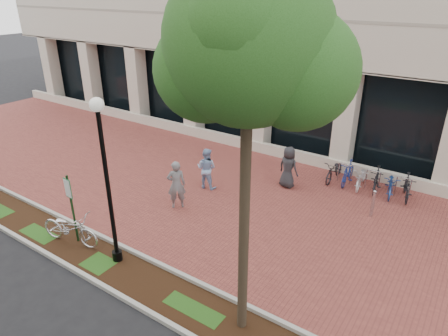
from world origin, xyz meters
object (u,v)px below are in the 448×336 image
Objects in this scene: pedestrian_right at (288,167)px; bike_rack_cluster at (368,178)px; locked_bicycle at (70,228)px; bollard at (373,203)px; lamppost at (107,176)px; street_tree at (251,54)px; pedestrian_mid at (206,168)px; pedestrian_left at (176,185)px; parking_sign at (71,200)px.

pedestrian_right is 0.48× the size of bike_rack_cluster.
locked_bicycle is 2.01× the size of bollard.
pedestrian_right is (2.01, 6.94, -1.86)m from lamppost.
street_tree is at bearing -97.66° from bike_rack_cluster.
pedestrian_mid reaches higher than bollard.
pedestrian_left is at bearing -140.01° from bike_rack_cluster.
street_tree is 7.88m from pedestrian_left.
pedestrian_mid is (1.16, 5.17, -0.64)m from parking_sign.
locked_bicycle is 0.59× the size of bike_rack_cluster.
parking_sign is 0.47× the size of lamppost.
parking_sign is at bearing 26.54° from pedestrian_left.
locked_bicycle is at bearing 71.64° from pedestrian_right.
pedestrian_mid is 0.98× the size of pedestrian_right.
pedestrian_mid is at bearing -166.75° from bollard.
locked_bicycle is 5.46m from pedestrian_mid.
lamppost is 2.87× the size of pedestrian_right.
pedestrian_left is at bearing 99.12° from lamppost.
lamppost is 0.61× the size of street_tree.
parking_sign reaches higher than locked_bicycle.
pedestrian_right is (-2.28, 6.97, -5.33)m from street_tree.
pedestrian_mid is at bearing -132.75° from pedestrian_left.
bollard is (7.12, 6.57, -0.94)m from parking_sign.
pedestrian_right is 3.42m from bollard.
pedestrian_right reaches higher than pedestrian_mid.
locked_bicycle is 3.74m from pedestrian_left.
street_tree reaches higher than bike_rack_cluster.
bollard is 0.29× the size of bike_rack_cluster.
locked_bicycle is at bearing 26.34° from pedestrian_left.
parking_sign is at bearing 71.57° from pedestrian_right.
bollard is at bearing 164.70° from pedestrian_left.
locked_bicycle is 8.10m from pedestrian_right.
locked_bicycle is (-0.06, -0.14, -0.92)m from parking_sign.
lamppost is 2.81m from locked_bicycle.
parking_sign is 2.23× the size of bollard.
pedestrian_mid is at bearing 82.28° from parking_sign.
street_tree is 4.70× the size of pedestrian_right.
pedestrian_mid is 6.26m from bike_rack_cluster.
bollard is at bearing 47.67° from parking_sign.
parking_sign is 1.11× the size of locked_bicycle.
parking_sign is 7.96m from pedestrian_right.
locked_bicycle is at bearing -178.38° from street_tree.
parking_sign is 10.75m from bike_rack_cluster.
parking_sign is at bearing -137.27° from bollard.
pedestrian_mid reaches higher than locked_bicycle.
parking_sign is 0.29× the size of street_tree.
parking_sign is at bearing -35.45° from locked_bicycle.
pedestrian_right is at bearing 108.08° from street_tree.
bollard is 2.12m from bike_rack_cluster.
pedestrian_left is 4.44m from pedestrian_right.
parking_sign reaches higher than bike_rack_cluster.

